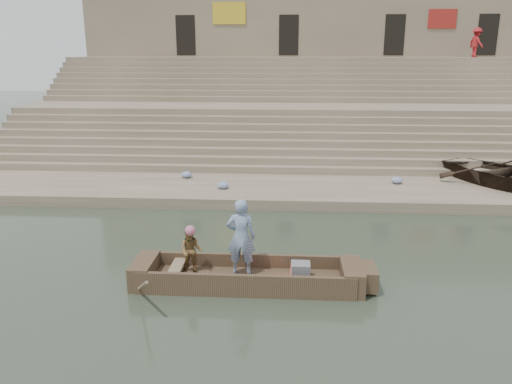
# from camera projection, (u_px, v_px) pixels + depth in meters

# --- Properties ---
(ground) EXTENTS (120.00, 120.00, 0.00)m
(ground) POSITION_uv_depth(u_px,v_px,m) (366.00, 290.00, 12.05)
(ground) COLOR #2B3729
(ground) RESTS_ON ground
(lower_landing) EXTENTS (32.00, 4.00, 0.40)m
(lower_landing) POSITION_uv_depth(u_px,v_px,m) (336.00, 192.00, 19.68)
(lower_landing) COLOR gray
(lower_landing) RESTS_ON ground
(mid_landing) EXTENTS (32.00, 3.00, 2.80)m
(mid_landing) POSITION_uv_depth(u_px,v_px,m) (324.00, 132.00, 26.55)
(mid_landing) COLOR gray
(mid_landing) RESTS_ON ground
(upper_landing) EXTENTS (32.00, 3.00, 5.20)m
(upper_landing) POSITION_uv_depth(u_px,v_px,m) (318.00, 98.00, 32.95)
(upper_landing) COLOR gray
(upper_landing) RESTS_ON ground
(ghat_steps) EXTENTS (32.00, 11.00, 5.20)m
(ghat_steps) POSITION_uv_depth(u_px,v_px,m) (323.00, 120.00, 28.07)
(ghat_steps) COLOR gray
(ghat_steps) RESTS_ON ground
(building_wall) EXTENTS (32.00, 5.07, 11.20)m
(building_wall) POSITION_uv_depth(u_px,v_px,m) (316.00, 51.00, 35.96)
(building_wall) COLOR gray
(building_wall) RESTS_ON ground
(main_rowboat) EXTENTS (5.00, 1.30, 0.22)m
(main_rowboat) POSITION_uv_depth(u_px,v_px,m) (247.00, 281.00, 12.27)
(main_rowboat) COLOR brown
(main_rowboat) RESTS_ON ground
(rowboat_trim) EXTENTS (6.04, 2.63, 1.84)m
(rowboat_trim) POSITION_uv_depth(u_px,v_px,m) (255.00, 274.00, 12.20)
(rowboat_trim) COLOR brown
(rowboat_trim) RESTS_ON ground
(standing_man) EXTENTS (0.71, 0.47, 1.94)m
(standing_man) POSITION_uv_depth(u_px,v_px,m) (241.00, 237.00, 12.16)
(standing_man) COLOR navy
(standing_man) RESTS_ON main_rowboat
(rowing_man) EXTENTS (0.60, 0.48, 1.17)m
(rowing_man) POSITION_uv_depth(u_px,v_px,m) (191.00, 251.00, 12.32)
(rowing_man) COLOR #27762D
(rowing_man) RESTS_ON main_rowboat
(television) EXTENTS (0.46, 0.42, 0.40)m
(television) POSITION_uv_depth(u_px,v_px,m) (300.00, 271.00, 12.10)
(television) COLOR slate
(television) RESTS_ON main_rowboat
(beached_rowboat) EXTENTS (5.53, 5.93, 1.00)m
(beached_rowboat) POSITION_uv_depth(u_px,v_px,m) (502.00, 173.00, 19.81)
(beached_rowboat) COLOR #2D2116
(beached_rowboat) RESTS_ON lower_landing
(pedestrian) EXTENTS (0.97, 1.27, 1.75)m
(pedestrian) POSITION_uv_depth(u_px,v_px,m) (476.00, 42.00, 30.55)
(pedestrian) COLOR #A41B1F
(pedestrian) RESTS_ON upper_landing
(cloth_bundles) EXTENTS (9.13, 2.06, 0.26)m
(cloth_bundles) POSITION_uv_depth(u_px,v_px,m) (268.00, 180.00, 20.20)
(cloth_bundles) COLOR #3F5999
(cloth_bundles) RESTS_ON lower_landing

